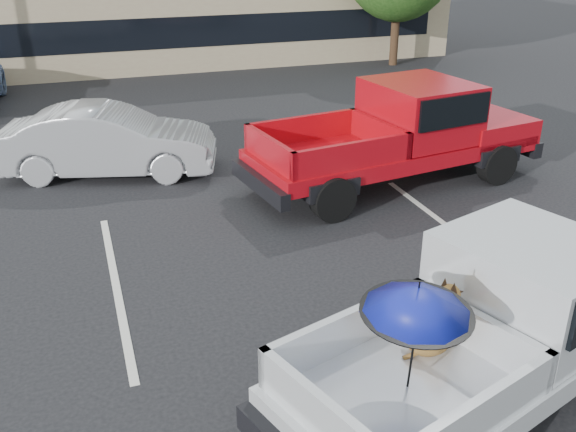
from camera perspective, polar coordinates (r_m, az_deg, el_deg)
The scene contains 6 objects.
ground at distance 9.21m, azimuth 5.21°, elevation -9.11°, with size 90.00×90.00×0.00m, color black.
stripe_left at distance 10.30m, azimuth -15.04°, elevation -5.98°, with size 0.12×5.00×0.01m, color silver.
stripe_right at distance 12.05m, azimuth 14.51°, elevation -1.28°, with size 0.12×5.00×0.01m, color silver.
silver_pickup at distance 7.85m, azimuth 19.35°, elevation -7.94°, with size 6.02×3.64×2.06m.
red_pickup at distance 13.89m, azimuth 10.86°, elevation 7.66°, with size 6.71×3.17×2.13m.
silver_sedan at distance 14.67m, azimuth -15.64°, elevation 6.44°, with size 1.60×4.60×1.52m, color #A8AAAF.
Camera 1 is at (-3.25, -6.96, 5.08)m, focal length 40.00 mm.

